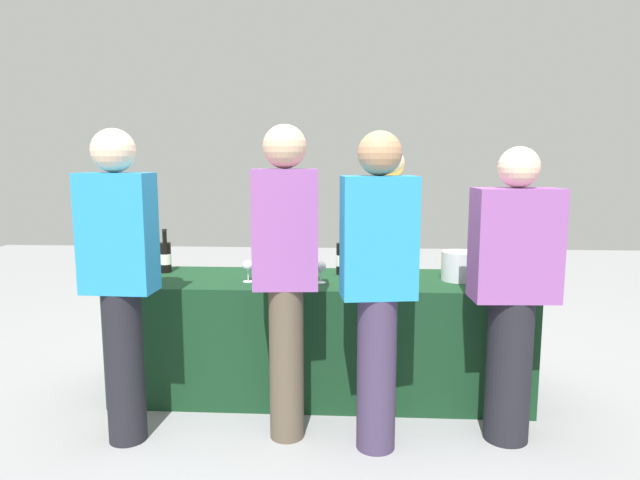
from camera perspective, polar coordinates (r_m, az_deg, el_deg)
The scene contains 16 objects.
ground_plane at distance 3.77m, azimuth 0.00°, elevation -15.41°, with size 12.00×12.00×0.00m, color gray.
tasting_table at distance 3.64m, azimuth 0.00°, elevation -9.90°, with size 2.58×0.70×0.76m, color #14381E.
wine_bottle_0 at distance 3.85m, azimuth -15.75°, elevation -1.69°, with size 0.08×0.08×0.30m.
wine_bottle_1 at distance 3.65m, azimuth 2.22°, elevation -1.87°, with size 0.07×0.07×0.31m.
wine_bottle_2 at distance 3.62m, azimuth 9.05°, elevation -2.10°, with size 0.08×0.08×0.31m.
wine_bottle_3 at distance 3.74m, azimuth 15.98°, elevation -1.72°, with size 0.07×0.07×0.33m.
wine_glass_0 at distance 3.45m, azimuth -7.49°, elevation -2.74°, with size 0.07×0.07×0.14m.
wine_glass_1 at distance 3.39m, azimuth 0.06°, elevation -2.87°, with size 0.07×0.07×0.14m.
wine_glass_2 at distance 3.43m, azimuth 4.18°, elevation -2.71°, with size 0.07×0.07×0.14m.
wine_glass_3 at distance 3.40m, azimuth 6.74°, elevation -2.95°, with size 0.06×0.06×0.13m.
ice_bucket at distance 3.58m, azimuth 14.20°, elevation -2.63°, with size 0.22×0.22×0.18m, color silver.
server_pouring at distance 4.09m, azimuth 7.11°, elevation -0.70°, with size 0.37×0.22×1.60m.
guest_0 at distance 3.07m, azimuth -20.04°, elevation -3.34°, with size 0.37×0.22×1.68m.
guest_1 at distance 2.92m, azimuth -3.58°, elevation -2.87°, with size 0.35×0.23×1.70m.
guest_2 at distance 2.82m, azimuth 6.03°, elevation -4.11°, with size 0.40×0.26×1.66m.
guest_3 at distance 3.09m, azimuth 19.36°, elevation -4.73°, with size 0.44×0.26×1.59m.
Camera 1 is at (0.20, -3.45, 1.52)m, focal length 30.85 mm.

